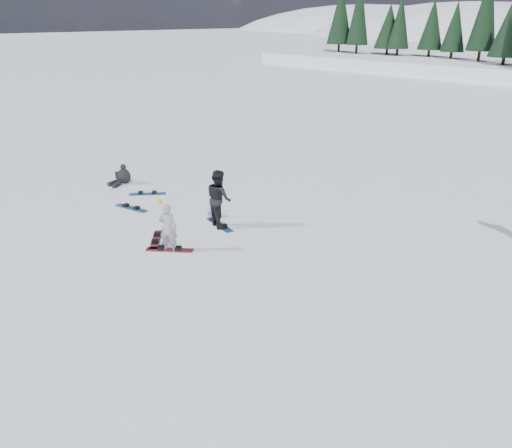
{
  "coord_description": "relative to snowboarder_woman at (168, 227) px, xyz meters",
  "views": [
    {
      "loc": [
        12.65,
        -8.58,
        6.86
      ],
      "look_at": [
        2.75,
        0.9,
        1.1
      ],
      "focal_mm": 35.0,
      "sensor_mm": 36.0,
      "label": 1
    }
  ],
  "objects": [
    {
      "name": "ground",
      "position": [
        -0.52,
        0.74,
        -0.79
      ],
      "size": [
        420.0,
        420.0,
        0.0
      ],
      "primitive_type": "plane",
      "color": "white",
      "rests_on": "ground"
    },
    {
      "name": "snowboard_woman",
      "position": [
        0.0,
        0.0,
        -0.77
      ],
      "size": [
        1.31,
        1.2,
        0.03
      ],
      "primitive_type": "cube",
      "rotation": [
        0.0,
        0.0,
        0.72
      ],
      "color": "maroon",
      "rests_on": "ground"
    },
    {
      "name": "snowboarder_man",
      "position": [
        -0.47,
        2.45,
        0.22
      ],
      "size": [
        1.15,
        1.01,
        2.02
      ],
      "primitive_type": "imported",
      "rotation": [
        0.0,
        0.0,
        2.87
      ],
      "color": "black",
      "rests_on": "ground"
    },
    {
      "name": "snowboard_loose_a",
      "position": [
        -5.07,
        2.41,
        -0.77
      ],
      "size": [
        1.16,
        1.34,
        0.03
      ],
      "primitive_type": "cube",
      "rotation": [
        0.0,
        0.0,
        0.89
      ],
      "color": "#1B5D97",
      "rests_on": "ground"
    },
    {
      "name": "gear_bag",
      "position": [
        -7.72,
        2.69,
        -0.64
      ],
      "size": [
        0.46,
        0.32,
        0.3
      ],
      "primitive_type": "cube",
      "rotation": [
        0.0,
        0.0,
        -0.04
      ],
      "color": "black",
      "rests_on": "ground"
    },
    {
      "name": "snowboard_loose_c",
      "position": [
        -4.09,
        1.06,
        -0.77
      ],
      "size": [
        1.52,
        0.65,
        0.03
      ],
      "primitive_type": "cube",
      "rotation": [
        0.0,
        0.0,
        0.25
      ],
      "color": "#1C6B9C",
      "rests_on": "ground"
    },
    {
      "name": "snowboard_man",
      "position": [
        -0.47,
        2.45,
        -0.77
      ],
      "size": [
        1.53,
        0.57,
        0.03
      ],
      "primitive_type": "cube",
      "rotation": [
        0.0,
        0.0,
        -0.2
      ],
      "color": "navy",
      "rests_on": "ground"
    },
    {
      "name": "snowboarder_woman",
      "position": [
        0.0,
        0.0,
        0.0
      ],
      "size": [
        0.67,
        0.63,
        1.69
      ],
      "rotation": [
        0.0,
        0.0,
        3.76
      ],
      "color": "#98999D",
      "rests_on": "ground"
    },
    {
      "name": "snowboard_loose_b",
      "position": [
        -0.95,
        0.12,
        -0.77
      ],
      "size": [
        1.32,
        1.18,
        0.03
      ],
      "primitive_type": "cube",
      "rotation": [
        0.0,
        0.0,
        -0.7
      ],
      "color": "maroon",
      "rests_on": "ground"
    },
    {
      "name": "seated_rider",
      "position": [
        -7.02,
        2.43,
        -0.45
      ],
      "size": [
        0.78,
        1.13,
        0.87
      ],
      "rotation": [
        0.0,
        0.0,
        0.42
      ],
      "color": "black",
      "rests_on": "ground"
    }
  ]
}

